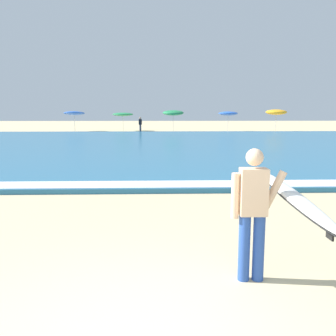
# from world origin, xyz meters

# --- Properties ---
(sea) EXTENTS (120.00, 28.00, 0.14)m
(sea) POSITION_xyz_m (0.00, 20.42, 0.07)
(sea) COLOR teal
(sea) RESTS_ON ground
(surf_foam) EXTENTS (120.00, 0.98, 0.01)m
(surf_foam) POSITION_xyz_m (0.00, 7.02, 0.15)
(surf_foam) COLOR white
(surf_foam) RESTS_ON sea
(surfer_with_board) EXTENTS (0.94, 2.82, 1.73)m
(surfer_with_board) POSITION_xyz_m (1.64, 1.33, 1.03)
(surfer_with_board) COLOR #284CA3
(surfer_with_board) RESTS_ON ground
(beach_umbrella_0) EXTENTS (2.24, 2.26, 2.24)m
(beach_umbrella_0) POSITION_xyz_m (-8.70, 37.21, 1.96)
(beach_umbrella_0) COLOR beige
(beach_umbrella_0) RESTS_ON ground
(beach_umbrella_1) EXTENTS (2.26, 2.27, 2.04)m
(beach_umbrella_1) POSITION_xyz_m (-3.52, 38.02, 1.83)
(beach_umbrella_1) COLOR beige
(beach_umbrella_1) RESTS_ON ground
(beach_umbrella_2) EXTENTS (2.20, 2.24, 2.35)m
(beach_umbrella_2) POSITION_xyz_m (1.95, 35.51, 2.01)
(beach_umbrella_2) COLOR beige
(beach_umbrella_2) RESTS_ON ground
(beach_umbrella_3) EXTENTS (2.09, 2.10, 2.17)m
(beach_umbrella_3) POSITION_xyz_m (7.97, 36.70, 1.93)
(beach_umbrella_3) COLOR beige
(beach_umbrella_3) RESTS_ON ground
(beach_umbrella_4) EXTENTS (2.24, 2.26, 2.40)m
(beach_umbrella_4) POSITION_xyz_m (13.17, 36.51, 2.08)
(beach_umbrella_4) COLOR beige
(beach_umbrella_4) RESTS_ON ground
(beachgoer_near_row_left) EXTENTS (0.32, 0.20, 1.58)m
(beachgoer_near_row_left) POSITION_xyz_m (-1.44, 34.34, 0.84)
(beachgoer_near_row_left) COLOR #383842
(beachgoer_near_row_left) RESTS_ON ground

